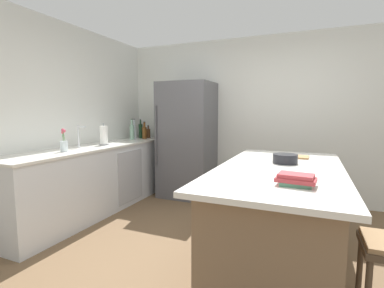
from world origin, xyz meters
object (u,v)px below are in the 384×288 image
Objects in this scene: gin_bottle at (132,131)px; mixing_bowl at (285,159)px; whiskey_bottle at (144,132)px; soda_bottle at (134,131)px; paper_towel_roll at (104,136)px; cookbook_stack at (296,180)px; kitchen_island at (278,215)px; cutting_board at (293,156)px; sink_faucet at (79,136)px; flower_vase at (64,144)px; wine_bottle at (141,131)px; syrup_bottle at (148,133)px; refrigerator at (187,140)px.

gin_bottle is 2.87m from mixing_bowl.
soda_bottle is at bearing -144.20° from whiskey_bottle.
paper_towel_roll is 1.14× the size of cookbook_stack.
cookbook_stack is at bearing -36.42° from gin_bottle.
kitchen_island is 0.79m from cutting_board.
sink_faucet is 1.10× the size of cookbook_stack.
kitchen_island is 7.78× the size of flower_vase.
flower_vase is 0.93× the size of whiskey_bottle.
cookbook_stack is at bearing -39.96° from wine_bottle.
sink_faucet is 1.50m from wine_bottle.
soda_bottle reaches higher than whiskey_bottle.
cutting_board is at bearing 94.28° from cookbook_stack.
soda_bottle is (-0.13, 1.65, 0.05)m from flower_vase.
cutting_board is (2.64, 0.44, -0.17)m from sink_faucet.
flower_vase is 1.22× the size of syrup_bottle.
wine_bottle is at bearing 95.53° from paper_towel_roll.
flower_vase reaches higher than cookbook_stack.
kitchen_island is at bearing -44.73° from refrigerator.
paper_towel_roll is at bearing -84.47° from wine_bottle.
paper_towel_roll is at bearing 155.63° from cookbook_stack.
paper_towel_roll reaches higher than sink_faucet.
whiskey_bottle is 0.18m from soda_bottle.
kitchen_island is at bearing -33.11° from whiskey_bottle.
refrigerator is at bearing -3.70° from wine_bottle.
paper_towel_roll is 1.02m from whiskey_bottle.
kitchen_island is at bearing 3.43° from flower_vase.
gin_bottle is (-0.12, 1.56, 0.05)m from flower_vase.
gin_bottle is (0.01, -0.09, 0.00)m from soda_bottle.
syrup_bottle is 0.84× the size of cookbook_stack.
cookbook_stack is (2.63, -2.23, -0.10)m from whiskey_bottle.
sink_faucet reaches higher than flower_vase.
wine_bottle is (-0.13, 1.85, 0.04)m from flower_vase.
wine_bottle is 0.17m from whiskey_bottle.
syrup_bottle is at bearing 100.48° from whiskey_bottle.
syrup_bottle is 0.65× the size of soda_bottle.
whiskey_bottle is at bearing -33.37° from wine_bottle.
paper_towel_roll is 0.93m from soda_bottle.
refrigerator is 2.90m from cookbook_stack.
kitchen_island is 3.12m from syrup_bottle.
cutting_board is at bearing 83.47° from mixing_bowl.
paper_towel_roll reaches higher than cutting_board.
whiskey_bottle reaches higher than cutting_board.
gin_bottle is 3.43m from cookbook_stack.
flower_vase is 1.85m from wine_bottle.
sink_faucet is 0.39m from paper_towel_roll.
soda_bottle reaches higher than syrup_bottle.
refrigerator reaches higher than syrup_bottle.
sink_faucet is (-0.92, -1.44, 0.15)m from refrigerator.
whiskey_bottle is at bearing -177.91° from refrigerator.
soda_bottle is at bearing 94.62° from flower_vase.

